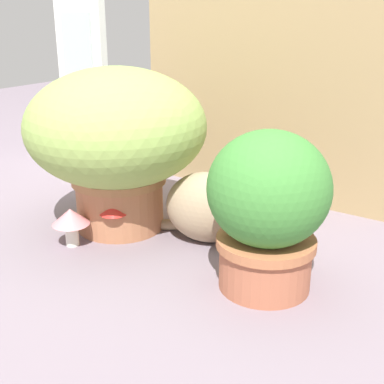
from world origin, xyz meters
name	(u,v)px	position (x,y,z in m)	size (l,w,h in m)	color
ground_plane	(154,239)	(0.00, 0.00, 0.00)	(6.00, 6.00, 0.00)	slate
cardboard_backdrop	(263,78)	(0.06, 0.56, 0.44)	(1.01, 0.03, 0.88)	tan
window_panel_white	(83,75)	(-0.88, 0.59, 0.38)	(0.28, 0.05, 0.76)	white
grass_planter	(117,136)	(-0.15, 0.02, 0.31)	(0.56, 0.56, 0.52)	#AC6C4A
leafy_planter	(268,207)	(0.41, -0.06, 0.22)	(0.30, 0.30, 0.41)	#AC6144
cat	(213,204)	(0.16, 0.09, 0.12)	(0.39, 0.24, 0.32)	tan
mushroom_ornament_pink	(71,219)	(-0.18, -0.17, 0.09)	(0.11, 0.11, 0.12)	silver
mushroom_ornament_red	(114,213)	(-0.09, -0.08, 0.10)	(0.09, 0.09, 0.13)	#ECE6C4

